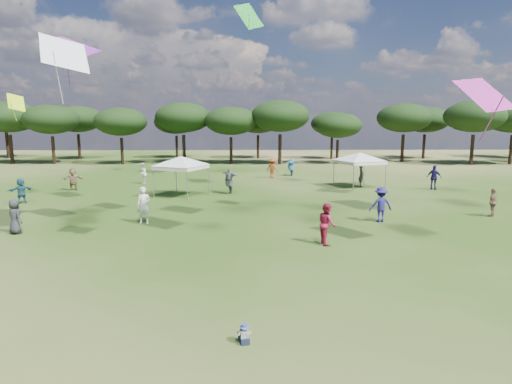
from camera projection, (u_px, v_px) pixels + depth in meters
tree_line at (271, 118)px, 53.45m from camera, size 108.78×17.63×7.77m
tent_left at (181, 158)px, 28.69m from camera, size 5.20×5.20×3.04m
tent_right at (360, 154)px, 32.72m from camera, size 5.71×5.71×3.00m
toddler at (244, 335)px, 9.80m from camera, size 0.35×0.38×0.48m
festival_crowd at (241, 182)px, 29.85m from camera, size 29.20×24.12×1.85m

